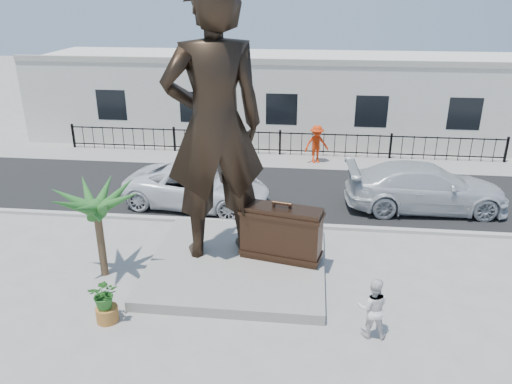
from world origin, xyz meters
TOP-DOWN VIEW (x-y plane):
  - ground at (0.00, 0.00)m, footprint 100.00×100.00m
  - street at (0.00, 8.00)m, footprint 40.00×7.00m
  - curb at (0.00, 4.50)m, footprint 40.00×0.25m
  - far_sidewalk at (0.00, 12.00)m, footprint 40.00×2.50m
  - plinth at (-0.50, 1.50)m, footprint 5.20×5.20m
  - fence at (0.00, 12.80)m, footprint 22.00×0.10m
  - building at (0.00, 17.00)m, footprint 28.00×7.00m
  - statue at (-1.18, 1.95)m, footprint 3.38×2.81m
  - suitcase at (0.79, 1.71)m, footprint 2.47×1.24m
  - tourist at (3.19, -1.32)m, footprint 0.78×0.61m
  - car_white at (-2.74, 6.03)m, footprint 5.87×3.27m
  - car_silver at (5.97, 6.66)m, footprint 6.17×2.81m
  - worker at (1.83, 11.73)m, footprint 1.36×1.06m
  - palm_tree at (-4.37, 0.66)m, footprint 1.80×1.80m
  - planter at (-3.42, -1.50)m, footprint 0.56×0.56m
  - shrub at (-3.42, -1.50)m, footprint 0.84×0.77m

SIDE VIEW (x-z plane):
  - ground at x=0.00m, z-range 0.00..0.00m
  - palm_tree at x=-4.37m, z-range -1.60..1.60m
  - street at x=0.00m, z-range 0.00..0.01m
  - far_sidewalk at x=0.00m, z-range 0.00..0.02m
  - curb at x=0.00m, z-range 0.00..0.12m
  - plinth at x=-0.50m, z-range 0.00..0.30m
  - planter at x=-3.42m, z-range 0.00..0.40m
  - fence at x=0.00m, z-range 0.00..1.20m
  - car_white at x=-2.74m, z-range 0.01..1.56m
  - tourist at x=3.19m, z-range 0.00..1.58m
  - shrub at x=-3.42m, z-range 0.40..1.21m
  - car_silver at x=5.97m, z-range 0.01..1.76m
  - worker at x=1.83m, z-range 0.02..1.87m
  - suitcase at x=0.79m, z-range 0.30..1.97m
  - building at x=0.00m, z-range 0.00..4.40m
  - statue at x=-1.18m, z-range 0.30..8.24m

